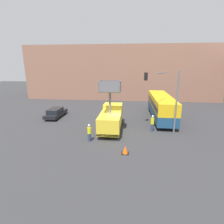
{
  "coord_description": "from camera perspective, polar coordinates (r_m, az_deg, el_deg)",
  "views": [
    {
      "loc": [
        1.22,
        -18.86,
        7.41
      ],
      "look_at": [
        -0.97,
        1.42,
        1.93
      ],
      "focal_mm": 28.0,
      "sensor_mm": 36.0,
      "label": 1
    }
  ],
  "objects": [
    {
      "name": "ground_plane",
      "position": [
        20.3,
        2.32,
        -6.38
      ],
      "size": [
        120.0,
        120.0,
        0.0
      ],
      "primitive_type": "plane",
      "color": "#333335"
    },
    {
      "name": "building_backdrop_far",
      "position": [
        41.99,
        4.62,
        12.75
      ],
      "size": [
        44.0,
        10.0,
        11.54
      ],
      "color": "#936651",
      "rests_on": "ground_plane"
    },
    {
      "name": "utility_truck",
      "position": [
        20.41,
        -0.26,
        -1.79
      ],
      "size": [
        2.32,
        6.41,
        5.83
      ],
      "color": "yellow",
      "rests_on": "ground_plane"
    },
    {
      "name": "city_bus",
      "position": [
        25.87,
        15.72,
        2.16
      ],
      "size": [
        2.53,
        11.33,
        3.22
      ],
      "rotation": [
        0.0,
        0.0,
        1.48
      ],
      "color": "navy",
      "rests_on": "ground_plane"
    },
    {
      "name": "traffic_light_pole",
      "position": [
        20.22,
        17.19,
        6.51
      ],
      "size": [
        3.58,
        3.33,
        6.91
      ],
      "color": "slate",
      "rests_on": "ground_plane"
    },
    {
      "name": "road_worker_near_truck",
      "position": [
        17.67,
        -7.41,
        -6.74
      ],
      "size": [
        0.38,
        0.38,
        1.79
      ],
      "rotation": [
        0.0,
        0.0,
        2.71
      ],
      "color": "navy",
      "rests_on": "ground_plane"
    },
    {
      "name": "road_worker_directing",
      "position": [
        20.58,
        13.04,
        -3.59
      ],
      "size": [
        0.38,
        0.38,
        1.92
      ],
      "rotation": [
        0.0,
        0.0,
        2.74
      ],
      "color": "navy",
      "rests_on": "ground_plane"
    },
    {
      "name": "traffic_cone_near_truck",
      "position": [
        15.45,
        4.35,
        -12.24
      ],
      "size": [
        0.63,
        0.63,
        0.72
      ],
      "color": "black",
      "rests_on": "ground_plane"
    },
    {
      "name": "parked_car_curbside",
      "position": [
        26.83,
        -17.9,
        -0.2
      ],
      "size": [
        1.8,
        4.68,
        1.35
      ],
      "color": "black",
      "rests_on": "ground_plane"
    }
  ]
}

